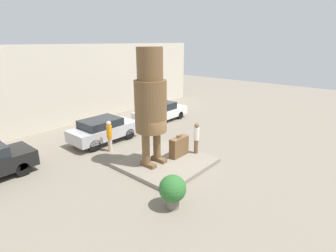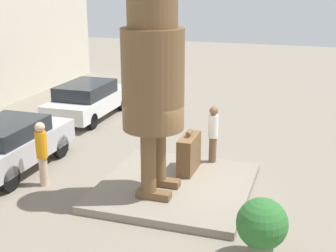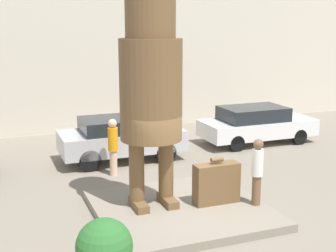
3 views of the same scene
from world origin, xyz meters
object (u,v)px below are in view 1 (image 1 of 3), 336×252
(giant_suitcase, at_px, (179,147))
(parked_car_silver, at_px, (103,129))
(planter_pot, at_px, (173,190))
(tourist, at_px, (196,137))
(parked_car_white, at_px, (160,111))
(worker_hivis, at_px, (109,135))
(statue_figure, at_px, (151,99))

(giant_suitcase, relative_size, parked_car_silver, 0.29)
(parked_car_silver, xyz_separation_m, planter_pot, (-2.39, -7.56, -0.07))
(tourist, relative_size, parked_car_white, 0.38)
(tourist, xyz_separation_m, parked_car_silver, (-1.96, 5.58, -0.31))
(tourist, bearing_deg, worker_hivis, 122.43)
(giant_suitcase, xyz_separation_m, parked_car_white, (4.53, 5.47, 0.05))
(statue_figure, distance_m, worker_hivis, 3.99)
(parked_car_silver, height_order, planter_pot, parked_car_silver)
(tourist, height_order, parked_car_silver, tourist)
(parked_car_white, distance_m, planter_pot, 11.27)
(parked_car_silver, bearing_deg, planter_pot, -107.57)
(parked_car_white, relative_size, planter_pot, 3.41)
(statue_figure, relative_size, worker_hivis, 3.10)
(giant_suitcase, bearing_deg, planter_pot, -144.74)
(giant_suitcase, relative_size, planter_pot, 0.91)
(parked_car_silver, relative_size, planter_pot, 3.19)
(parked_car_white, distance_m, worker_hivis, 6.54)
(giant_suitcase, bearing_deg, statue_figure, 162.75)
(statue_figure, height_order, planter_pot, statue_figure)
(parked_car_silver, relative_size, parked_car_white, 0.93)
(tourist, relative_size, worker_hivis, 0.94)
(giant_suitcase, height_order, parked_car_silver, parked_car_silver)
(statue_figure, xyz_separation_m, planter_pot, (-1.92, -2.94, -2.71))
(giant_suitcase, relative_size, tourist, 0.70)
(parked_car_silver, relative_size, worker_hivis, 2.33)
(statue_figure, height_order, parked_car_white, statue_figure)
(planter_pot, bearing_deg, parked_car_white, 44.72)
(giant_suitcase, distance_m, parked_car_silver, 5.22)
(statue_figure, height_order, giant_suitcase, statue_figure)
(statue_figure, bearing_deg, giant_suitcase, -17.25)
(parked_car_silver, bearing_deg, statue_figure, -95.90)
(statue_figure, relative_size, parked_car_white, 1.24)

